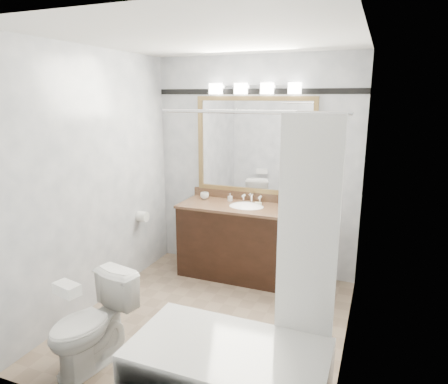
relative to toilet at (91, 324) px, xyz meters
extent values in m
cube|color=#8B745E|center=(0.60, 0.91, -0.36)|extent=(2.40, 2.60, 0.01)
cube|color=white|center=(0.60, 0.91, 2.15)|extent=(2.40, 2.60, 0.01)
cube|color=silver|center=(0.60, 2.21, 0.90)|extent=(2.40, 0.01, 2.50)
cube|color=silver|center=(0.60, -0.40, 0.90)|extent=(2.40, 0.01, 2.50)
cube|color=silver|center=(-0.61, 0.91, 0.90)|extent=(0.01, 2.60, 2.50)
cube|color=silver|center=(1.80, 0.91, 0.90)|extent=(0.01, 2.60, 2.50)
cube|color=black|center=(0.60, 1.92, 0.06)|extent=(1.50, 0.55, 0.82)
cube|color=#8B6041|center=(0.60, 1.92, 0.48)|extent=(1.53, 0.58, 0.03)
cube|color=#8B6041|center=(0.60, 2.19, 0.55)|extent=(1.53, 0.03, 0.10)
ellipsoid|color=white|center=(0.60, 1.92, 0.47)|extent=(0.44, 0.34, 0.14)
cube|color=olive|center=(0.60, 2.19, 1.67)|extent=(1.40, 0.04, 0.05)
cube|color=olive|center=(0.60, 2.19, 0.62)|extent=(1.40, 0.04, 0.05)
cube|color=olive|center=(-0.08, 2.19, 1.15)|extent=(0.05, 0.04, 1.00)
cube|color=olive|center=(1.27, 2.19, 1.15)|extent=(0.05, 0.04, 1.00)
cube|color=white|center=(0.60, 2.19, 1.15)|extent=(1.30, 0.01, 1.00)
cube|color=silver|center=(0.60, 2.18, 1.80)|extent=(0.90, 0.05, 0.03)
cube|color=white|center=(0.15, 2.13, 1.78)|extent=(0.12, 0.12, 0.12)
cube|color=white|center=(0.45, 2.13, 1.78)|extent=(0.12, 0.12, 0.12)
cube|color=white|center=(0.75, 2.13, 1.78)|extent=(0.12, 0.12, 0.12)
cube|color=white|center=(1.05, 2.13, 1.78)|extent=(0.12, 0.12, 0.12)
cube|color=black|center=(0.60, 2.20, 1.75)|extent=(2.40, 0.01, 0.06)
cube|color=white|center=(1.13, -0.01, -0.13)|extent=(1.30, 0.72, 0.45)
cylinder|color=silver|center=(1.13, 0.37, 1.60)|extent=(1.30, 0.02, 0.02)
cube|color=white|center=(1.55, 0.36, 0.82)|extent=(0.40, 0.04, 1.55)
cylinder|color=white|center=(-0.54, 1.57, 0.35)|extent=(0.11, 0.12, 0.12)
imported|color=white|center=(0.00, 0.00, 0.00)|extent=(0.53, 0.76, 0.70)
cube|color=white|center=(0.00, -0.21, 0.39)|extent=(0.21, 0.15, 0.08)
cylinder|color=black|center=(1.12, 1.93, 0.51)|extent=(0.19, 0.19, 0.02)
cylinder|color=black|center=(1.13, 1.99, 0.64)|extent=(0.16, 0.16, 0.27)
sphere|color=black|center=(1.13, 1.99, 0.78)|extent=(0.16, 0.16, 0.16)
cube|color=black|center=(1.11, 1.91, 0.73)|extent=(0.12, 0.12, 0.05)
cylinder|color=silver|center=(1.11, 1.91, 0.54)|extent=(0.06, 0.06, 0.06)
imported|color=white|center=(0.03, 2.05, 0.54)|extent=(0.12, 0.12, 0.08)
imported|color=white|center=(0.35, 2.07, 0.54)|extent=(0.05, 0.05, 0.09)
cube|color=beige|center=(0.70, 2.04, 0.51)|extent=(0.08, 0.06, 0.02)
camera|label=1|loc=(1.96, -2.16, 1.70)|focal=32.00mm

